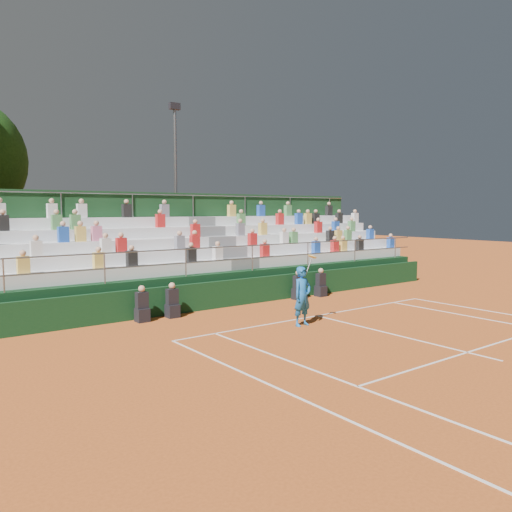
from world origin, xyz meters
TOP-DOWN VIEW (x-y plane):
  - ground at (0.00, 0.00)m, footprint 90.00×90.00m
  - courtside_wall at (0.00, 3.20)m, footprint 20.00×0.15m
  - line_officials at (-1.21, 2.75)m, footprint 8.39×0.40m
  - grandstand at (0.00, 6.44)m, footprint 20.00×5.20m
  - tennis_player at (-1.37, -0.76)m, footprint 0.89×0.50m
  - floodlight_mast at (1.08, 12.22)m, footprint 0.60×0.25m

SIDE VIEW (x-z plane):
  - ground at x=0.00m, z-range 0.00..0.00m
  - line_officials at x=-1.21m, z-range -0.12..1.07m
  - courtside_wall at x=0.00m, z-range 0.00..1.00m
  - tennis_player at x=-1.37m, z-range -0.17..2.04m
  - grandstand at x=0.00m, z-range -1.13..3.27m
  - floodlight_mast at x=1.08m, z-range 0.69..10.00m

